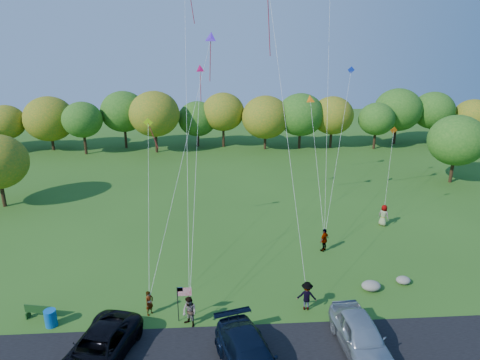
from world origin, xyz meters
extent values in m
plane|color=#2C5819|center=(0.00, 0.00, 0.00)|extent=(140.00, 140.00, 0.00)
cylinder|color=#352313|center=(-29.47, 38.34, 1.59)|extent=(0.36, 0.36, 3.17)
ellipsoid|color=#35681A|center=(-29.47, 38.34, 5.05)|extent=(5.79, 5.79, 5.21)
cylinder|color=#352313|center=(-24.85, 36.28, 1.33)|extent=(0.36, 0.36, 2.66)
ellipsoid|color=#1E5717|center=(-24.85, 36.28, 4.27)|extent=(4.96, 4.96, 4.46)
cylinder|color=#352313|center=(-19.37, 37.68, 1.47)|extent=(0.36, 0.36, 2.94)
ellipsoid|color=#1E5717|center=(-19.37, 37.68, 5.20)|extent=(6.96, 6.96, 6.26)
cylinder|color=#352313|center=(-14.49, 37.90, 1.13)|extent=(0.36, 0.36, 2.25)
ellipsoid|color=#35681A|center=(-14.49, 37.90, 4.58)|extent=(7.15, 7.15, 6.44)
cylinder|color=#352313|center=(-10.55, 38.53, 1.15)|extent=(0.36, 0.36, 2.29)
ellipsoid|color=#1E5717|center=(-10.55, 38.53, 4.37)|extent=(6.39, 6.39, 5.75)
cylinder|color=#352313|center=(-5.65, 36.22, 1.44)|extent=(0.36, 0.36, 2.89)
ellipsoid|color=#35681A|center=(-5.65, 36.22, 5.01)|extent=(6.52, 6.52, 5.87)
cylinder|color=#352313|center=(-0.33, 37.86, 1.24)|extent=(0.36, 0.36, 2.49)
ellipsoid|color=#35681A|center=(-0.33, 37.86, 4.50)|extent=(6.19, 6.19, 5.57)
cylinder|color=#352313|center=(5.52, 36.80, 1.45)|extent=(0.36, 0.36, 2.90)
ellipsoid|color=#35681A|center=(5.52, 36.80, 5.01)|extent=(6.51, 6.51, 5.86)
cylinder|color=#352313|center=(9.77, 37.02, 1.39)|extent=(0.36, 0.36, 2.78)
ellipsoid|color=#35681A|center=(9.77, 37.02, 5.07)|extent=(7.05, 7.05, 6.35)
cylinder|color=#352313|center=(15.39, 36.40, 1.39)|extent=(0.36, 0.36, 2.78)
ellipsoid|color=#1E5717|center=(15.39, 36.40, 4.73)|extent=(6.01, 6.01, 5.41)
cylinder|color=#352313|center=(20.33, 36.19, 1.42)|extent=(0.36, 0.36, 2.85)
ellipsoid|color=#1E5717|center=(20.33, 36.19, 4.66)|extent=(5.57, 5.57, 5.01)
cylinder|color=#352313|center=(25.42, 38.82, 1.46)|extent=(0.36, 0.36, 2.92)
ellipsoid|color=#35681A|center=(25.42, 38.82, 4.62)|extent=(5.21, 5.21, 4.69)
cylinder|color=#352313|center=(30.67, 38.21, 1.33)|extent=(0.36, 0.36, 2.66)
ellipsoid|color=#35681A|center=(30.67, 38.21, 4.74)|extent=(6.41, 6.41, 5.77)
cylinder|color=#352313|center=(34.85, 39.32, 1.19)|extent=(0.36, 0.36, 2.38)
ellipsoid|color=#1E5717|center=(34.85, 39.32, 3.99)|extent=(4.97, 4.97, 4.47)
cylinder|color=#352313|center=(-22.00, 18.00, 1.30)|extent=(0.36, 0.36, 2.60)
cylinder|color=#352313|center=(24.00, 22.00, 1.40)|extent=(0.36, 0.36, 2.80)
ellipsoid|color=#1E5717|center=(24.00, 22.00, 4.75)|extent=(6.00, 6.00, 5.40)
imported|color=black|center=(-7.94, -3.37, 0.84)|extent=(3.98, 6.11, 1.56)
imported|color=black|center=(-0.54, -4.58, 0.91)|extent=(3.79, 6.25, 1.69)
imported|color=#B1B7BC|center=(5.29, -3.37, 0.95)|extent=(2.41, 5.33, 1.77)
imported|color=#4C4C59|center=(-5.97, 0.42, 0.76)|extent=(0.62, 0.66, 1.52)
imported|color=#4C4C59|center=(-3.58, -0.80, 0.92)|extent=(1.13, 1.12, 1.84)
imported|color=#4C4C59|center=(3.27, 0.33, 0.90)|extent=(1.28, 0.89, 1.81)
imported|color=#4C4C59|center=(6.13, 7.39, 0.91)|extent=(1.07, 1.06, 1.82)
imported|color=#4C4C59|center=(12.30, 11.53, 0.93)|extent=(1.02, 1.08, 1.86)
cube|color=#163A15|center=(-12.29, 0.54, 0.38)|extent=(1.63, 0.43, 0.05)
cube|color=#163A15|center=(-12.29, 0.37, 0.66)|extent=(1.62, 0.37, 0.50)
cube|color=#163A15|center=(-12.97, 0.54, 0.19)|extent=(0.15, 0.42, 0.38)
cube|color=#163A15|center=(-11.60, 0.54, 0.19)|extent=(0.15, 0.42, 0.38)
cylinder|color=#0A52A4|center=(-11.38, -0.27, 0.50)|extent=(0.66, 0.66, 1.00)
cylinder|color=black|center=(-4.25, -0.32, 1.12)|extent=(0.05, 0.05, 2.23)
cube|color=red|center=(-3.85, -0.32, 1.92)|extent=(0.80, 0.54, 0.02)
cube|color=navy|center=(-4.09, -0.31, 2.08)|extent=(0.32, 0.02, 0.25)
ellipsoid|color=#9C9488|center=(7.84, 2.02, 0.31)|extent=(1.23, 0.96, 0.62)
ellipsoid|color=gray|center=(10.23, 2.63, 0.24)|extent=(0.94, 0.78, 0.49)
cone|color=#3A12BA|center=(-2.09, 11.21, 15.29)|extent=(1.02, 0.66, 0.87)
cone|color=orange|center=(6.39, 15.58, 10.17)|extent=(0.95, 0.60, 0.79)
cube|color=#CB570E|center=(12.59, 12.15, 8.15)|extent=(0.62, 0.18, 0.60)
cube|color=#A8DC12|center=(-6.76, 10.02, 9.48)|extent=(0.70, 0.19, 0.69)
cube|color=#1532D9|center=(10.48, 17.84, 12.48)|extent=(0.66, 0.16, 0.65)
cone|color=#BF0D4E|center=(-2.98, 14.41, 12.87)|extent=(0.85, 0.54, 0.73)
camera|label=1|loc=(-2.07, -21.03, 15.64)|focal=32.00mm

